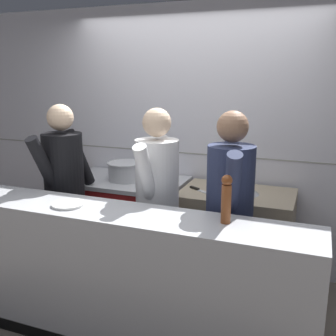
{
  "coord_description": "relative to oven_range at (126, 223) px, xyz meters",
  "views": [
    {
      "loc": [
        1.16,
        -2.44,
        1.94
      ],
      "look_at": [
        -0.02,
        0.61,
        1.15
      ],
      "focal_mm": 42.0,
      "sensor_mm": 36.0,
      "label": 1
    }
  ],
  "objects": [
    {
      "name": "stock_pot",
      "position": [
        0.01,
        -0.01,
        0.55
      ],
      "size": [
        0.35,
        0.35,
        0.18
      ],
      "color": "#B7BABF",
      "rests_on": "oven_range"
    },
    {
      "name": "plated_dish_main",
      "position": [
        0.12,
        -1.11,
        0.57
      ],
      "size": [
        0.24,
        0.24,
        0.02
      ],
      "color": "white",
      "rests_on": "pass_counter"
    },
    {
      "name": "chef_head_cook",
      "position": [
        -0.28,
        -0.6,
        0.48
      ],
      "size": [
        0.4,
        0.74,
        1.69
      ],
      "rotation": [
        0.0,
        0.0,
        -0.17
      ],
      "color": "black",
      "rests_on": "ground_plane"
    },
    {
      "name": "ground_plane",
      "position": [
        0.6,
        -0.91,
        -0.46
      ],
      "size": [
        14.0,
        14.0,
        0.0
      ],
      "primitive_type": "plane",
      "color": "#6B6056"
    },
    {
      "name": "oven_range",
      "position": [
        0.0,
        0.0,
        0.0
      ],
      "size": [
        1.17,
        0.71,
        0.92
      ],
      "color": "maroon",
      "rests_on": "ground_plane"
    },
    {
      "name": "pass_counter",
      "position": [
        0.52,
        -1.1,
        0.05
      ],
      "size": [
        2.7,
        0.45,
        1.02
      ],
      "color": "#B7BABF",
      "rests_on": "ground_plane"
    },
    {
      "name": "chef_sous",
      "position": [
        0.59,
        -0.6,
        0.48
      ],
      "size": [
        0.35,
        0.73,
        1.69
      ],
      "rotation": [
        0.0,
        0.0,
        0.01
      ],
      "color": "black",
      "rests_on": "ground_plane"
    },
    {
      "name": "chefs_knife",
      "position": [
        0.8,
        -0.08,
        0.45
      ],
      "size": [
        0.31,
        0.2,
        0.02
      ],
      "color": "#B7BABF",
      "rests_on": "prep_counter"
    },
    {
      "name": "chef_line",
      "position": [
        1.19,
        -0.65,
        0.48
      ],
      "size": [
        0.42,
        0.73,
        1.69
      ],
      "rotation": [
        0.0,
        0.0,
        0.27
      ],
      "color": "black",
      "rests_on": "ground_plane"
    },
    {
      "name": "mixing_bowl_steel",
      "position": [
        1.18,
        -0.02,
        0.5
      ],
      "size": [
        0.26,
        0.26,
        0.11
      ],
      "color": "#B7BABF",
      "rests_on": "prep_counter"
    },
    {
      "name": "prep_counter",
      "position": [
        1.12,
        -0.0,
        -0.01
      ],
      "size": [
        1.0,
        0.65,
        0.91
      ],
      "color": "gray",
      "rests_on": "ground_plane"
    },
    {
      "name": "wall_back_tiled",
      "position": [
        0.6,
        0.4,
        0.84
      ],
      "size": [
        8.0,
        0.06,
        2.6
      ],
      "color": "silver",
      "rests_on": "ground_plane"
    },
    {
      "name": "pepper_mill",
      "position": [
        1.25,
        -1.04,
        0.72
      ],
      "size": [
        0.07,
        0.07,
        0.31
      ],
      "color": "brown",
      "rests_on": "pass_counter"
    }
  ]
}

